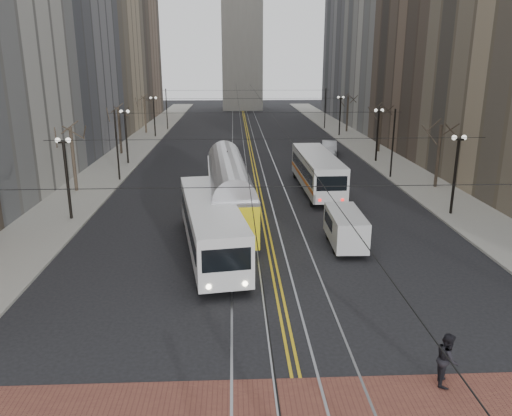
{
  "coord_description": "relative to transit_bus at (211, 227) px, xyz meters",
  "views": [
    {
      "loc": [
        -2.11,
        -16.24,
        10.88
      ],
      "look_at": [
        -0.93,
        10.35,
        3.0
      ],
      "focal_mm": 35.0,
      "sensor_mm": 36.0,
      "label": 1
    }
  ],
  "objects": [
    {
      "name": "building_right_far",
      "position": [
        29.0,
        74.73,
        18.4
      ],
      "size": [
        16.0,
        20.0,
        40.0
      ],
      "primitive_type": "cube",
      "color": "slate",
      "rests_on": "ground"
    },
    {
      "name": "streetcar",
      "position": [
        1.0,
        6.54,
        0.15
      ],
      "size": [
        3.63,
        14.93,
        3.49
      ],
      "primitive_type": "cube",
      "rotation": [
        0.0,
        0.0,
        0.06
      ],
      "color": "yellow",
      "rests_on": "ground"
    },
    {
      "name": "sedan_silver",
      "position": [
        12.83,
        31.46,
        -0.78
      ],
      "size": [
        2.57,
        5.2,
        1.64
      ],
      "primitive_type": "imported",
      "rotation": [
        0.0,
        0.0,
        -0.17
      ],
      "color": "#B4B5BC",
      "rests_on": "ground"
    },
    {
      "name": "sidewalk_right",
      "position": [
        18.5,
        33.73,
        -1.52
      ],
      "size": [
        5.0,
        140.0,
        0.15
      ],
      "primitive_type": "cube",
      "color": "gray",
      "rests_on": "ground"
    },
    {
      "name": "lamp_posts",
      "position": [
        3.5,
        17.48,
        1.2
      ],
      "size": [
        27.6,
        57.2,
        5.6
      ],
      "color": "black",
      "rests_on": "ground"
    },
    {
      "name": "pedestrian_c",
      "position": [
        8.67,
        -12.77,
        -0.62
      ],
      "size": [
        0.97,
        1.11,
        1.93
      ],
      "primitive_type": "imported",
      "rotation": [
        0.0,
        0.0,
        1.27
      ],
      "color": "black",
      "rests_on": "crosswalk_band"
    },
    {
      "name": "building_right_mid",
      "position": [
        29.0,
        34.73,
        15.4
      ],
      "size": [
        16.0,
        20.0,
        34.0
      ],
      "primitive_type": "cube",
      "color": "brown",
      "rests_on": "ground"
    },
    {
      "name": "streetcar_rails",
      "position": [
        3.5,
        33.73,
        -1.59
      ],
      "size": [
        4.8,
        130.0,
        0.02
      ],
      "primitive_type": "cube",
      "color": "gray",
      "rests_on": "ground"
    },
    {
      "name": "trolley_wires",
      "position": [
        3.5,
        23.56,
        2.18
      ],
      "size": [
        25.96,
        120.0,
        6.6
      ],
      "color": "black",
      "rests_on": "ground"
    },
    {
      "name": "sedan_grey",
      "position": [
        10.64,
        22.42,
        -0.79
      ],
      "size": [
        2.68,
        5.0,
        1.62
      ],
      "primitive_type": "imported",
      "rotation": [
        0.0,
        0.0,
        -0.17
      ],
      "color": "#393B40",
      "rests_on": "ground"
    },
    {
      "name": "sidewalk_left",
      "position": [
        -11.5,
        33.73,
        -1.52
      ],
      "size": [
        5.0,
        140.0,
        0.15
      ],
      "primitive_type": "cube",
      "color": "gray",
      "rests_on": "ground"
    },
    {
      "name": "transit_bus",
      "position": [
        0.0,
        0.0,
        0.0
      ],
      "size": [
        4.6,
        13.04,
        3.2
      ],
      "primitive_type": "cube",
      "rotation": [
        0.0,
        0.0,
        0.15
      ],
      "color": "silver",
      "rests_on": "ground"
    },
    {
      "name": "cargo_van",
      "position": [
        8.05,
        0.71,
        -0.52
      ],
      "size": [
        1.97,
        4.91,
        2.16
      ],
      "primitive_type": "cube",
      "rotation": [
        0.0,
        0.0,
        -0.02
      ],
      "color": "beige",
      "rests_on": "ground"
    },
    {
      "name": "centre_lines",
      "position": [
        3.5,
        33.73,
        -1.59
      ],
      "size": [
        0.42,
        130.0,
        0.01
      ],
      "primitive_type": "cube",
      "color": "gold",
      "rests_on": "ground"
    },
    {
      "name": "building_left_far",
      "position": [
        -22.0,
        74.73,
        18.4
      ],
      "size": [
        16.0,
        20.0,
        40.0
      ],
      "primitive_type": "cube",
      "color": "brown",
      "rests_on": "ground"
    },
    {
      "name": "rear_bus",
      "position": [
        8.5,
        14.24,
        0.01
      ],
      "size": [
        2.88,
        12.35,
        3.21
      ],
      "primitive_type": "cube",
      "rotation": [
        0.0,
        0.0,
        0.02
      ],
      "color": "silver",
      "rests_on": "ground"
    },
    {
      "name": "building_left_mid",
      "position": [
        -22.0,
        34.73,
        15.4
      ],
      "size": [
        16.0,
        20.0,
        34.0
      ],
      "primitive_type": "cube",
      "color": "slate",
      "rests_on": "ground"
    },
    {
      "name": "ground",
      "position": [
        3.5,
        -11.27,
        -1.6
      ],
      "size": [
        260.0,
        260.0,
        0.0
      ],
      "primitive_type": "plane",
      "color": "black",
      "rests_on": "ground"
    },
    {
      "name": "street_trees",
      "position": [
        3.5,
        23.98,
        1.2
      ],
      "size": [
        31.68,
        53.28,
        5.6
      ],
      "color": "#382D23",
      "rests_on": "ground"
    }
  ]
}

